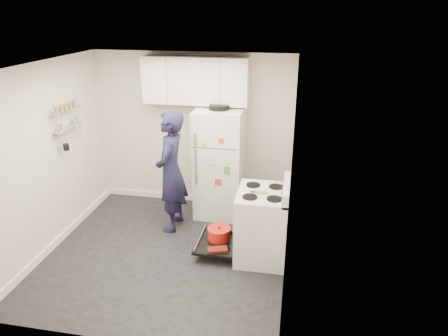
% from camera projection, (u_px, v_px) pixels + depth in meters
% --- Properties ---
extents(room, '(3.21, 3.21, 2.51)m').
position_uv_depth(room, '(161.00, 170.00, 5.06)').
color(room, black).
rests_on(room, ground).
extents(electric_range, '(0.66, 0.76, 1.10)m').
position_uv_depth(electric_range, '(261.00, 225.00, 5.23)').
color(electric_range, silver).
rests_on(electric_range, ground).
extents(open_oven_door, '(0.55, 0.71, 0.24)m').
position_uv_depth(open_oven_door, '(218.00, 237.00, 5.46)').
color(open_oven_door, black).
rests_on(open_oven_door, ground).
extents(refrigerator, '(0.72, 0.74, 1.79)m').
position_uv_depth(refrigerator, '(219.00, 163.00, 6.21)').
color(refrigerator, white).
rests_on(refrigerator, ground).
extents(upper_cabinets, '(1.60, 0.33, 0.70)m').
position_uv_depth(upper_cabinets, '(196.00, 80.00, 5.98)').
color(upper_cabinets, silver).
rests_on(upper_cabinets, room).
extents(wall_shelf_rack, '(0.14, 0.60, 0.61)m').
position_uv_depth(wall_shelf_rack, '(67.00, 119.00, 5.55)').
color(wall_shelf_rack, '#B2B2B7').
rests_on(wall_shelf_rack, room).
extents(person, '(0.44, 0.66, 1.81)m').
position_uv_depth(person, '(171.00, 172.00, 5.78)').
color(person, '#171733').
rests_on(person, ground).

